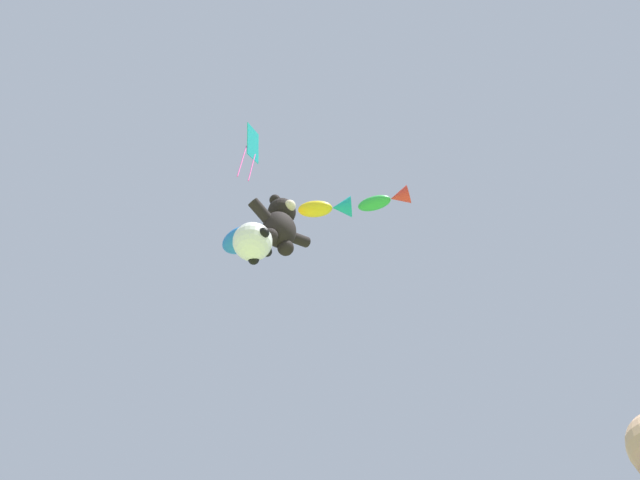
{
  "coord_description": "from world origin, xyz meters",
  "views": [
    {
      "loc": [
        -3.82,
        -0.69,
        1.01
      ],
      "look_at": [
        0.83,
        4.15,
        9.94
      ],
      "focal_mm": 24.0,
      "sensor_mm": 36.0,
      "label": 1
    }
  ],
  "objects_px": {
    "teddy_bear_kite": "(280,224)",
    "fish_kite_cobalt": "(256,232)",
    "fish_kite_emerald": "(387,200)",
    "fish_kite_goldfin": "(328,208)",
    "diamond_kite": "(252,146)",
    "soccer_ball_kite": "(253,242)"
  },
  "relations": [
    {
      "from": "teddy_bear_kite",
      "to": "diamond_kite",
      "type": "relative_size",
      "value": 0.67
    },
    {
      "from": "fish_kite_goldfin",
      "to": "diamond_kite",
      "type": "bearing_deg",
      "value": -177.89
    },
    {
      "from": "diamond_kite",
      "to": "fish_kite_cobalt",
      "type": "bearing_deg",
      "value": 48.22
    },
    {
      "from": "fish_kite_cobalt",
      "to": "diamond_kite",
      "type": "relative_size",
      "value": 0.85
    },
    {
      "from": "soccer_ball_kite",
      "to": "fish_kite_goldfin",
      "type": "distance_m",
      "value": 5.24
    },
    {
      "from": "teddy_bear_kite",
      "to": "fish_kite_emerald",
      "type": "xyz_separation_m",
      "value": [
        2.95,
        -1.63,
        2.63
      ]
    },
    {
      "from": "fish_kite_emerald",
      "to": "fish_kite_goldfin",
      "type": "xyz_separation_m",
      "value": [
        -0.94,
        1.77,
        0.47
      ]
    },
    {
      "from": "fish_kite_goldfin",
      "to": "diamond_kite",
      "type": "distance_m",
      "value": 3.42
    },
    {
      "from": "fish_kite_emerald",
      "to": "fish_kite_cobalt",
      "type": "bearing_deg",
      "value": 121.0
    },
    {
      "from": "fish_kite_emerald",
      "to": "fish_kite_goldfin",
      "type": "relative_size",
      "value": 0.96
    },
    {
      "from": "teddy_bear_kite",
      "to": "fish_kite_cobalt",
      "type": "xyz_separation_m",
      "value": [
        0.61,
        2.26,
        2.43
      ]
    },
    {
      "from": "teddy_bear_kite",
      "to": "fish_kite_goldfin",
      "type": "xyz_separation_m",
      "value": [
        2.01,
        0.14,
        3.1
      ]
    },
    {
      "from": "teddy_bear_kite",
      "to": "fish_kite_cobalt",
      "type": "height_order",
      "value": "fish_kite_cobalt"
    },
    {
      "from": "fish_kite_goldfin",
      "to": "fish_kite_cobalt",
      "type": "bearing_deg",
      "value": 123.42
    },
    {
      "from": "soccer_ball_kite",
      "to": "fish_kite_cobalt",
      "type": "distance_m",
      "value": 4.61
    },
    {
      "from": "soccer_ball_kite",
      "to": "fish_kite_emerald",
      "type": "relative_size",
      "value": 0.58
    },
    {
      "from": "soccer_ball_kite",
      "to": "fish_kite_goldfin",
      "type": "relative_size",
      "value": 0.56
    },
    {
      "from": "teddy_bear_kite",
      "to": "fish_kite_cobalt",
      "type": "bearing_deg",
      "value": 74.89
    },
    {
      "from": "teddy_bear_kite",
      "to": "fish_kite_emerald",
      "type": "distance_m",
      "value": 4.27
    },
    {
      "from": "soccer_ball_kite",
      "to": "fish_kite_goldfin",
      "type": "xyz_separation_m",
      "value": [
        2.69,
        0.11,
        4.5
      ]
    },
    {
      "from": "fish_kite_goldfin",
      "to": "diamond_kite",
      "type": "relative_size",
      "value": 0.6
    },
    {
      "from": "teddy_bear_kite",
      "to": "fish_kite_emerald",
      "type": "bearing_deg",
      "value": -28.93
    }
  ]
}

